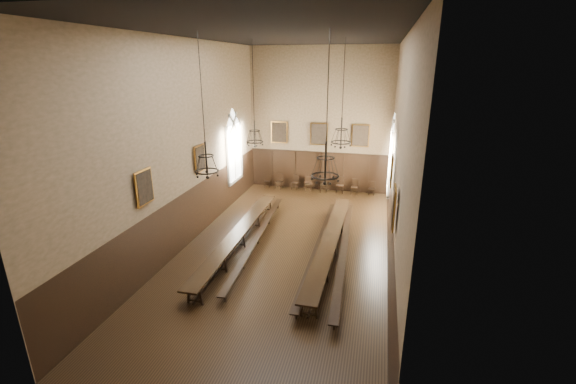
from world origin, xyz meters
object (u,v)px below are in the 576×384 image
at_px(chair_2, 295,185).
at_px(chair_3, 308,186).
at_px(chandelier_front_left, 206,163).
at_px(bench_right_outer, 344,251).
at_px(chandelier_back_right, 341,136).
at_px(table_right, 330,246).
at_px(chair_5, 340,188).
at_px(chandelier_front_right, 325,167).
at_px(table_left, 239,239).
at_px(bench_left_outer, 235,237).
at_px(chair_4, 324,187).
at_px(chandelier_back_left, 255,135).
at_px(bench_right_inner, 319,247).
at_px(chair_6, 354,190).
at_px(chair_0, 267,184).
at_px(bench_left_inner, 258,238).
at_px(chair_7, 372,191).
at_px(chair_1, 279,184).

height_order(chair_2, chair_3, chair_2).
bearing_deg(chandelier_front_left, chair_2, 85.64).
xyz_separation_m(bench_right_outer, chandelier_back_right, (-0.57, 2.46, 4.51)).
bearing_deg(table_right, chair_5, 93.44).
xyz_separation_m(chandelier_front_left, chandelier_front_right, (4.41, -0.22, 0.16)).
bearing_deg(chair_2, chair_3, 8.12).
relative_size(table_left, bench_left_outer, 1.05).
xyz_separation_m(bench_left_outer, chair_2, (0.99, 8.47, 0.01)).
bearing_deg(chair_4, chandelier_back_left, -116.17).
xyz_separation_m(chair_3, chair_5, (2.05, 0.08, 0.03)).
distance_m(bench_right_inner, chair_2, 9.14).
relative_size(chair_5, chandelier_front_left, 0.21).
height_order(chair_3, chair_6, chair_6).
distance_m(table_right, chair_0, 10.09).
xyz_separation_m(chair_4, chandelier_front_left, (-2.77, -11.09, 4.20)).
bearing_deg(chair_2, table_right, -54.05).
bearing_deg(bench_left_inner, chair_5, 71.12).
bearing_deg(chandelier_back_left, bench_left_inner, -70.89).
xyz_separation_m(table_left, bench_left_inner, (0.73, 0.48, -0.10)).
xyz_separation_m(bench_right_outer, chair_3, (-3.18, 8.62, -0.02)).
bearing_deg(table_right, chandelier_back_left, 149.37).
distance_m(bench_left_inner, chandelier_back_right, 6.04).
height_order(chair_0, chair_6, chair_6).
bearing_deg(chair_0, table_left, -89.27).
xyz_separation_m(chair_2, chair_7, (4.98, 0.01, -0.02)).
distance_m(bench_left_inner, chair_5, 8.82).
bearing_deg(chair_4, chair_3, 177.59).
relative_size(bench_left_outer, chandelier_back_left, 1.98).
relative_size(chair_5, chandelier_back_left, 0.21).
relative_size(bench_left_inner, chair_3, 10.90).
bearing_deg(bench_right_inner, chair_4, 97.21).
distance_m(table_left, chair_4, 9.12).
height_order(table_right, chair_3, chair_3).
xyz_separation_m(chair_3, chandelier_front_right, (2.65, -11.29, 4.38)).
bearing_deg(chair_3, chandelier_front_left, -115.43).
xyz_separation_m(chair_5, chandelier_back_left, (-3.63, -6.11, 4.35)).
relative_size(chair_2, chair_3, 1.01).
bearing_deg(chandelier_back_left, bench_left_outer, -97.86).
bearing_deg(chair_4, bench_left_outer, -112.13).
distance_m(chair_3, chandelier_front_left, 11.99).
relative_size(table_left, chair_0, 11.44).
distance_m(chair_4, chandelier_back_right, 7.81).
height_order(chandelier_back_left, chandelier_front_right, same).
bearing_deg(bench_left_inner, bench_left_outer, -174.21).
bearing_deg(chair_5, bench_left_inner, -110.73).
bearing_deg(chair_5, table_left, -113.94).
bearing_deg(chandelier_front_right, chair_4, 98.21).
xyz_separation_m(bench_left_inner, chair_4, (1.82, 8.28, 0.02)).
relative_size(bench_right_inner, chair_1, 10.22).
bearing_deg(chair_1, bench_right_outer, -49.18).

